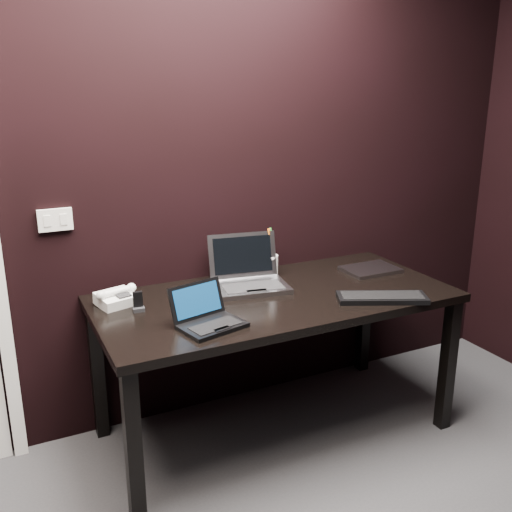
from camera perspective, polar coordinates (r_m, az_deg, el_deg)
name	(u,v)px	position (r m, az deg, el deg)	size (l,w,h in m)	color
wall_back	(184,171)	(2.83, -7.21, 8.46)	(4.00, 4.00, 0.00)	black
wall_switch	(55,220)	(2.72, -19.45, 3.43)	(0.15, 0.02, 0.10)	silver
desk	(275,310)	(2.76, 1.95, -5.42)	(1.70, 0.80, 0.74)	black
netbook	(208,318)	(2.38, -4.82, -6.22)	(0.30, 0.28, 0.16)	black
silver_laptop	(249,278)	(2.82, -0.72, -2.21)	(0.40, 0.37, 0.24)	#A2A1A6
ext_keyboard	(382,297)	(2.72, 12.49, -4.07)	(0.43, 0.30, 0.03)	black
closed_laptop	(370,269)	(3.12, 11.36, -1.33)	(0.29, 0.21, 0.02)	gray
desk_phone	(116,298)	(2.67, -13.80, -4.07)	(0.20, 0.18, 0.10)	silver
mobile_phone	(138,304)	(2.58, -11.70, -4.69)	(0.05, 0.05, 0.09)	black
pen_cup	(270,264)	(2.99, 1.39, -0.83)	(0.12, 0.12, 0.26)	white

